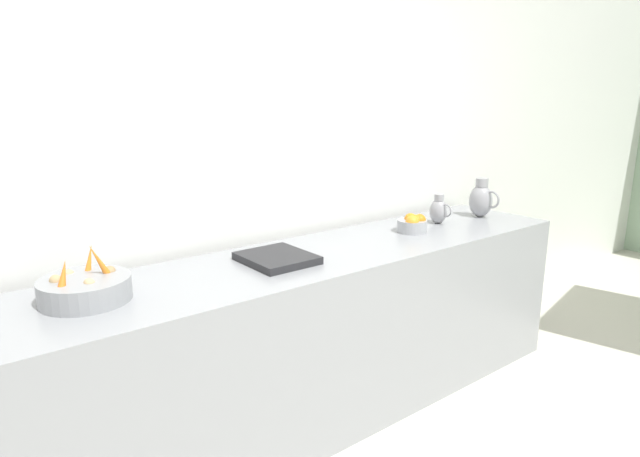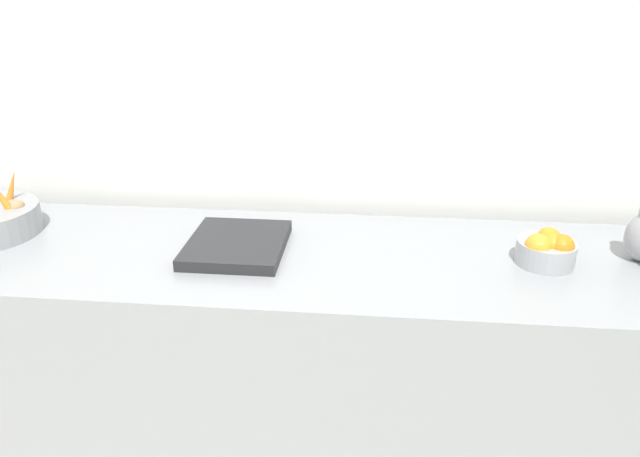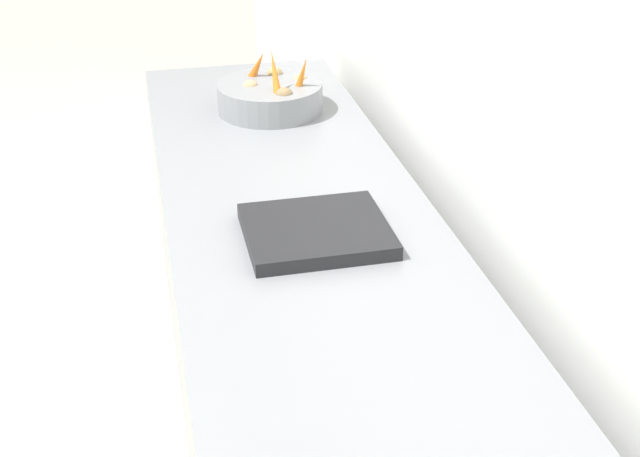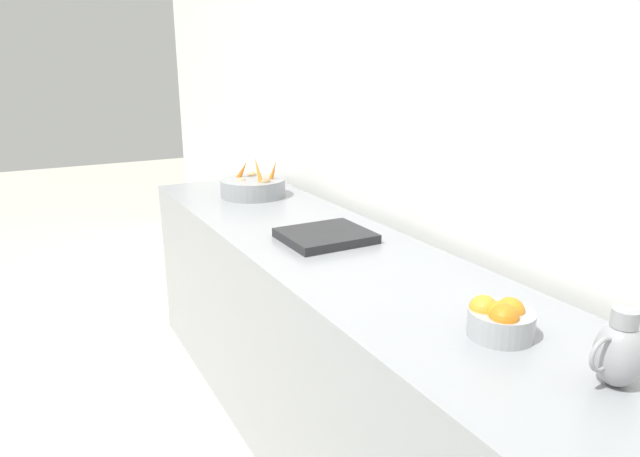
# 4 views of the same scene
# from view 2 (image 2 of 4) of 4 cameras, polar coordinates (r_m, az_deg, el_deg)

# --- Properties ---
(tile_wall_left) EXTENTS (0.10, 8.58, 3.00)m
(tile_wall_left) POSITION_cam_2_polar(r_m,az_deg,el_deg) (2.09, 15.08, 17.73)
(tile_wall_left) COLOR white
(tile_wall_left) RESTS_ON ground_plane
(prep_counter) EXTENTS (0.68, 3.22, 0.89)m
(prep_counter) POSITION_cam_2_polar(r_m,az_deg,el_deg) (2.03, -0.75, -13.93)
(prep_counter) COLOR gray
(prep_counter) RESTS_ON ground_plane
(orange_bowl) EXTENTS (0.17, 0.17, 0.11)m
(orange_bowl) POSITION_cam_2_polar(r_m,az_deg,el_deg) (1.84, 21.59, -1.89)
(orange_bowl) COLOR #9EA0A5
(orange_bowl) RESTS_ON prep_counter
(counter_sink_basin) EXTENTS (0.34, 0.30, 0.04)m
(counter_sink_basin) POSITION_cam_2_polar(r_m,az_deg,el_deg) (1.84, -8.22, -1.57)
(counter_sink_basin) COLOR #232326
(counter_sink_basin) RESTS_ON prep_counter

